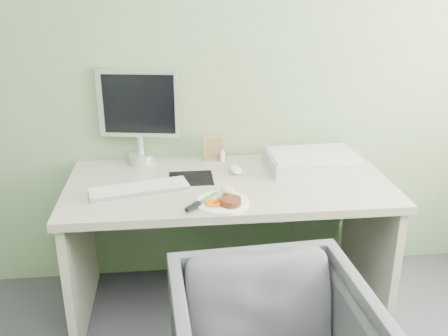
{
  "coord_description": "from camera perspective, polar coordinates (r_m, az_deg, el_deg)",
  "views": [
    {
      "loc": [
        -0.27,
        -0.64,
        1.7
      ],
      "look_at": [
        -0.04,
        1.5,
        0.85
      ],
      "focal_mm": 40.0,
      "sensor_mm": 36.0,
      "label": 1
    }
  ],
  "objects": [
    {
      "name": "carrot_heap",
      "position": [
        2.19,
        -1.26,
        -3.83
      ],
      "size": [
        0.07,
        0.06,
        0.04
      ],
      "primitive_type": "cube",
      "rotation": [
        0.0,
        0.0,
        0.31
      ],
      "color": "orange",
      "rests_on": "plate"
    },
    {
      "name": "eyedrop_bottle",
      "position": [
        2.72,
        -0.17,
        1.42
      ],
      "size": [
        0.03,
        0.03,
        0.08
      ],
      "color": "white",
      "rests_on": "desk"
    },
    {
      "name": "photo_frame",
      "position": [
        2.72,
        -1.08,
        2.31
      ],
      "size": [
        0.12,
        0.01,
        0.15
      ],
      "primitive_type": "cube",
      "rotation": [
        0.0,
        0.0,
        0.0
      ],
      "color": "olive",
      "rests_on": "desk"
    },
    {
      "name": "plate",
      "position": [
        2.24,
        -0.16,
        -3.99
      ],
      "size": [
        0.24,
        0.24,
        0.01
      ],
      "primitive_type": "cylinder",
      "color": "white",
      "rests_on": "desk"
    },
    {
      "name": "steak",
      "position": [
        2.2,
        0.76,
        -3.85
      ],
      "size": [
        0.12,
        0.12,
        0.03
      ],
      "primitive_type": "cylinder",
      "rotation": [
        0.0,
        0.0,
        0.35
      ],
      "color": "black",
      "rests_on": "plate"
    },
    {
      "name": "monitor",
      "position": [
        2.67,
        -9.73,
        6.37
      ],
      "size": [
        0.42,
        0.14,
        0.51
      ],
      "rotation": [
        0.0,
        0.0,
        -0.17
      ],
      "color": "silver",
      "rests_on": "desk"
    },
    {
      "name": "steak_knife",
      "position": [
        2.19,
        -2.99,
        -4.07
      ],
      "size": [
        0.17,
        0.19,
        0.02
      ],
      "rotation": [
        0.0,
        0.0,
        0.88
      ],
      "color": "silver",
      "rests_on": "plate"
    },
    {
      "name": "keyboard",
      "position": [
        2.39,
        -9.65,
        -2.36
      ],
      "size": [
        0.48,
        0.24,
        0.02
      ],
      "primitive_type": "cube",
      "rotation": [
        0.0,
        0.0,
        0.23
      ],
      "color": "white",
      "rests_on": "desk"
    },
    {
      "name": "computer_mouse",
      "position": [
        2.57,
        1.33,
        -0.2
      ],
      "size": [
        0.08,
        0.11,
        0.04
      ],
      "primitive_type": "ellipsoid",
      "rotation": [
        0.0,
        0.0,
        0.17
      ],
      "color": "white",
      "rests_on": "desk"
    },
    {
      "name": "potato_pile",
      "position": [
        2.26,
        0.74,
        -2.85
      ],
      "size": [
        0.11,
        0.1,
        0.05
      ],
      "primitive_type": "ellipsoid",
      "rotation": [
        0.0,
        0.0,
        0.3
      ],
      "color": "tan",
      "rests_on": "plate"
    },
    {
      "name": "scanner",
      "position": [
        2.68,
        10.08,
        0.74
      ],
      "size": [
        0.47,
        0.32,
        0.07
      ],
      "primitive_type": "cube",
      "rotation": [
        0.0,
        0.0,
        0.03
      ],
      "color": "#B8BABF",
      "rests_on": "desk"
    },
    {
      "name": "wall_back",
      "position": [
        2.67,
        -0.33,
        13.98
      ],
      "size": [
        3.5,
        0.0,
        3.5
      ],
      "primitive_type": "plane",
      "rotation": [
        1.57,
        0.0,
        0.0
      ],
      "color": "#6A885F",
      "rests_on": "floor"
    },
    {
      "name": "mousepad",
      "position": [
        2.51,
        -3.8,
        -1.18
      ],
      "size": [
        0.22,
        0.19,
        0.0
      ],
      "primitive_type": "cube",
      "rotation": [
        0.0,
        0.0,
        -0.0
      ],
      "color": "black",
      "rests_on": "desk"
    },
    {
      "name": "desk",
      "position": [
        2.55,
        0.56,
        -5.33
      ],
      "size": [
        1.6,
        0.75,
        0.73
      ],
      "color": "#B4AA97",
      "rests_on": "floor"
    }
  ]
}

